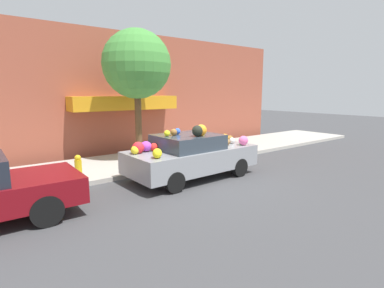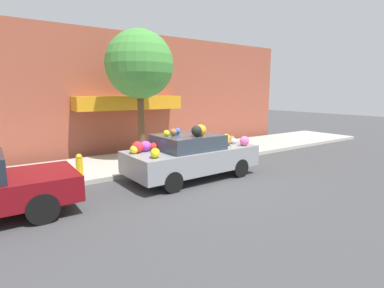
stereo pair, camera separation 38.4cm
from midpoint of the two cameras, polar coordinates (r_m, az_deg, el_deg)
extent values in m
plane|color=#424244|center=(9.32, -1.13, -6.43)|extent=(60.00, 60.00, 0.00)
cube|color=#B2ADA3|center=(11.52, -9.15, -3.03)|extent=(24.00, 3.20, 0.14)
cube|color=#9E4C38|center=(13.26, -14.16, 9.29)|extent=(18.00, 0.30, 5.10)
cube|color=orange|center=(12.68, -13.39, 7.62)|extent=(4.45, 0.90, 0.55)
cylinder|color=brown|center=(11.14, -11.13, 3.61)|extent=(0.24, 0.24, 2.60)
sphere|color=#47933D|center=(11.12, -11.50, 14.68)|extent=(2.43, 2.43, 2.43)
cylinder|color=gold|center=(9.35, -21.92, -4.48)|extent=(0.20, 0.20, 0.55)
sphere|color=gold|center=(9.28, -22.05, -2.47)|extent=(0.18, 0.18, 0.18)
cube|color=gray|center=(9.18, -1.20, -2.77)|extent=(4.06, 1.89, 0.64)
cube|color=#333D47|center=(8.98, -2.02, 0.43)|extent=(1.85, 1.63, 0.43)
cylinder|color=black|center=(10.65, 1.39, -2.77)|extent=(0.58, 0.19, 0.57)
cylinder|color=black|center=(9.48, 7.90, -4.45)|extent=(0.58, 0.19, 0.57)
cylinder|color=black|center=(9.28, -10.49, -4.84)|extent=(0.58, 0.19, 0.57)
cylinder|color=black|center=(7.91, -4.69, -7.29)|extent=(0.58, 0.19, 0.57)
ellipsoid|color=purple|center=(8.72, -10.04, -0.46)|extent=(0.49, 0.49, 0.30)
ellipsoid|color=white|center=(10.04, 6.56, 0.67)|extent=(0.29, 0.29, 0.19)
sphere|color=blue|center=(9.07, -4.00, 2.45)|extent=(0.23, 0.23, 0.18)
sphere|color=black|center=(8.58, -0.24, 2.52)|extent=(0.44, 0.44, 0.32)
ellipsoid|color=olive|center=(10.19, 6.18, 0.97)|extent=(0.33, 0.33, 0.25)
sphere|color=purple|center=(9.73, 2.13, 0.38)|extent=(0.18, 0.18, 0.17)
ellipsoid|color=yellow|center=(8.67, -6.06, 2.04)|extent=(0.22, 0.23, 0.17)
ellipsoid|color=red|center=(8.48, -11.50, -0.69)|extent=(0.39, 0.37, 0.33)
ellipsoid|color=yellow|center=(10.44, 4.70, 1.07)|extent=(0.34, 0.33, 0.19)
ellipsoid|color=brown|center=(8.47, -11.98, -1.23)|extent=(0.28, 0.30, 0.18)
ellipsoid|color=olive|center=(9.69, 5.14, 0.44)|extent=(0.48, 0.49, 0.21)
sphere|color=yellow|center=(9.48, 0.65, 2.85)|extent=(0.26, 0.26, 0.20)
ellipsoid|color=pink|center=(9.70, 8.64, 0.65)|extent=(0.37, 0.35, 0.31)
sphere|color=yellow|center=(8.40, -12.10, -1.15)|extent=(0.33, 0.33, 0.23)
sphere|color=red|center=(8.74, -8.52, -0.58)|extent=(0.31, 0.31, 0.24)
sphere|color=gold|center=(10.16, 5.14, 1.12)|extent=(0.41, 0.41, 0.30)
ellipsoid|color=purple|center=(9.68, 3.55, 0.38)|extent=(0.38, 0.38, 0.19)
ellipsoid|color=red|center=(9.40, 0.63, 2.54)|extent=(0.20, 0.20, 0.11)
ellipsoid|color=yellow|center=(7.81, -8.05, -1.77)|extent=(0.41, 0.43, 0.25)
sphere|color=brown|center=(8.79, -4.73, 2.26)|extent=(0.22, 0.22, 0.20)
sphere|color=pink|center=(9.80, 4.32, 0.69)|extent=(0.33, 0.33, 0.26)
sphere|color=orange|center=(8.68, 0.47, 2.64)|extent=(0.40, 0.40, 0.33)
ellipsoid|color=orange|center=(10.71, 4.10, 1.18)|extent=(0.23, 0.33, 0.15)
ellipsoid|color=green|center=(9.74, 8.40, 0.04)|extent=(0.18, 0.19, 0.09)
cylinder|color=black|center=(8.24, -29.30, -7.61)|extent=(0.64, 0.19, 0.64)
cylinder|color=black|center=(6.73, -27.44, -11.26)|extent=(0.64, 0.19, 0.64)
camera|label=1|loc=(0.19, -91.21, -0.21)|focal=28.00mm
camera|label=2|loc=(0.19, 88.79, 0.21)|focal=28.00mm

